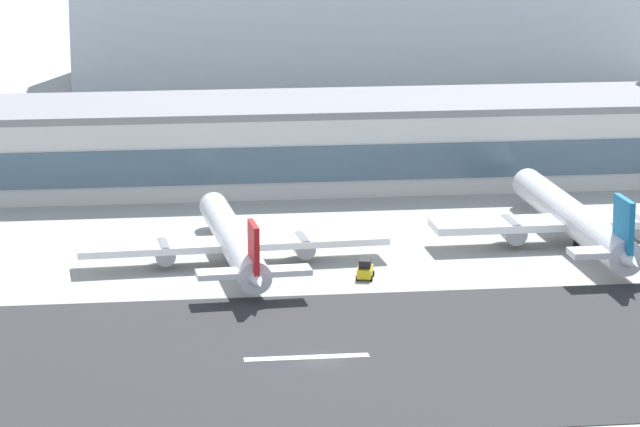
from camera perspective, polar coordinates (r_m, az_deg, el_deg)
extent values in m
plane|color=#A8A8A3|center=(152.27, 0.03, -5.25)|extent=(1400.00, 1400.00, 0.00)
cube|color=#2D2D30|center=(153.11, -0.02, -5.13)|extent=(800.00, 42.50, 0.08)
cube|color=white|center=(152.95, -0.48, -5.14)|extent=(12.00, 1.20, 0.01)
cube|color=silver|center=(231.22, 0.89, 2.50)|extent=(216.83, 23.06, 10.96)
cube|color=#476075|center=(219.98, 1.32, 1.81)|extent=(210.32, 0.30, 4.93)
cube|color=gray|center=(230.20, 0.89, 3.97)|extent=(218.99, 23.29, 1.00)
cylinder|color=white|center=(186.92, -3.13, -0.91)|extent=(5.83, 35.88, 3.57)
sphere|color=white|center=(204.16, -3.82, 0.28)|extent=(3.39, 3.39, 3.39)
cone|color=white|center=(169.81, -2.30, -2.34)|extent=(3.62, 6.62, 3.22)
cube|color=white|center=(186.32, -3.10, -1.07)|extent=(36.44, 7.64, 0.79)
cylinder|color=gray|center=(187.71, -0.63, -1.14)|extent=(2.63, 5.14, 2.32)
cylinder|color=gray|center=(185.58, -5.59, -1.37)|extent=(2.63, 5.14, 2.32)
cube|color=white|center=(171.08, -2.37, -2.10)|extent=(12.46, 3.72, 0.63)
cube|color=red|center=(170.44, -2.38, -1.29)|extent=(0.88, 4.85, 5.72)
cylinder|color=black|center=(185.77, -3.04, -1.73)|extent=(0.64, 0.64, 0.98)
cylinder|color=silver|center=(198.19, 8.96, -0.13)|extent=(4.80, 40.78, 4.07)
sphere|color=silver|center=(217.23, 7.38, 1.08)|extent=(3.87, 3.87, 3.87)
cone|color=silver|center=(179.44, 10.87, -1.60)|extent=(3.79, 7.39, 3.66)
cube|color=silver|center=(197.53, 9.03, -0.30)|extent=(35.19, 6.73, 0.90)
cylinder|color=gray|center=(200.16, 11.18, -0.42)|extent=(2.75, 5.75, 2.65)
cylinder|color=gray|center=(195.51, 6.81, -0.58)|extent=(2.75, 5.75, 2.65)
cube|color=silver|center=(180.83, 10.71, -1.35)|extent=(11.99, 3.57, 0.72)
cube|color=#1975B2|center=(180.15, 10.75, -0.47)|extent=(0.75, 5.51, 6.51)
cylinder|color=black|center=(196.91, 9.11, -1.00)|extent=(0.73, 0.73, 1.12)
cube|color=gold|center=(180.23, 1.62, -2.08)|extent=(2.34, 3.50, 1.00)
cube|color=black|center=(179.98, 1.62, -1.78)|extent=(1.71, 2.18, 0.90)
cylinder|color=black|center=(181.37, 1.90, -2.14)|extent=(0.42, 0.65, 0.60)
cylinder|color=black|center=(181.51, 1.40, -2.13)|extent=(0.42, 0.65, 0.60)
cylinder|color=black|center=(179.21, 1.84, -2.33)|extent=(0.42, 0.65, 0.60)
cylinder|color=black|center=(179.36, 1.33, -2.32)|extent=(0.42, 0.65, 0.60)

